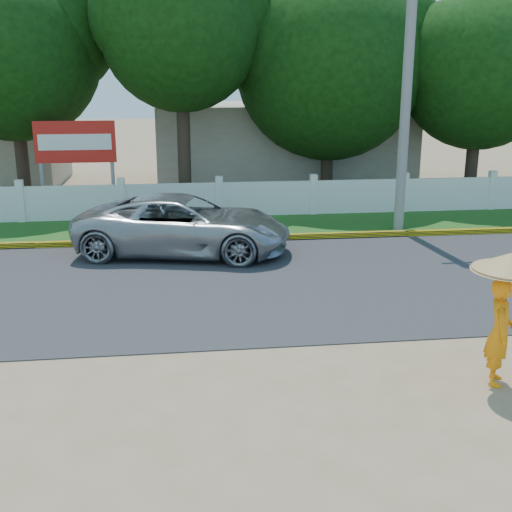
# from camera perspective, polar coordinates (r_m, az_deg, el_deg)

# --- Properties ---
(ground) EXTENTS (120.00, 120.00, 0.00)m
(ground) POSITION_cam_1_polar(r_m,az_deg,el_deg) (9.71, 1.51, -10.62)
(ground) COLOR #9E8460
(ground) RESTS_ON ground
(road) EXTENTS (60.00, 7.00, 0.02)m
(road) POSITION_cam_1_polar(r_m,az_deg,el_deg) (13.85, -1.30, -2.35)
(road) COLOR #38383A
(road) RESTS_ON ground
(grass_verge) EXTENTS (60.00, 3.50, 0.03)m
(grass_verge) POSITION_cam_1_polar(r_m,az_deg,el_deg) (18.89, -2.95, 2.59)
(grass_verge) COLOR #2D601E
(grass_verge) RESTS_ON ground
(curb) EXTENTS (40.00, 0.18, 0.16)m
(curb) POSITION_cam_1_polar(r_m,az_deg,el_deg) (17.23, -2.52, 1.52)
(curb) COLOR yellow
(curb) RESTS_ON ground
(fence) EXTENTS (40.00, 0.10, 1.10)m
(fence) POSITION_cam_1_polar(r_m,az_deg,el_deg) (20.19, -3.29, 4.99)
(fence) COLOR silver
(fence) RESTS_ON ground
(building_near) EXTENTS (10.00, 6.00, 3.20)m
(building_near) POSITION_cam_1_polar(r_m,az_deg,el_deg) (27.08, 2.09, 10.00)
(building_near) COLOR #B7AD99
(building_near) RESTS_ON ground
(utility_pole) EXTENTS (0.28, 0.28, 8.66)m
(utility_pole) POSITION_cam_1_polar(r_m,az_deg,el_deg) (18.53, 13.33, 15.40)
(utility_pole) COLOR gray
(utility_pole) RESTS_ON ground
(vehicle) EXTENTS (5.68, 3.50, 1.47)m
(vehicle) POSITION_cam_1_polar(r_m,az_deg,el_deg) (16.02, -6.45, 2.75)
(vehicle) COLOR #A3A6AB
(vehicle) RESTS_ON ground
(monk_with_parasol) EXTENTS (1.08, 1.08, 1.96)m
(monk_with_parasol) POSITION_cam_1_polar(r_m,az_deg,el_deg) (9.69, 21.25, -3.63)
(monk_with_parasol) COLOR orange
(monk_with_parasol) RESTS_ON ground
(billboard) EXTENTS (2.50, 0.13, 2.95)m
(billboard) POSITION_cam_1_polar(r_m,az_deg,el_deg) (21.23, -15.75, 9.31)
(billboard) COLOR gray
(billboard) RESTS_ON ground
(tree_row) EXTENTS (38.36, 7.28, 9.70)m
(tree_row) POSITION_cam_1_polar(r_m,az_deg,el_deg) (23.82, 10.79, 17.55)
(tree_row) COLOR #473828
(tree_row) RESTS_ON ground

